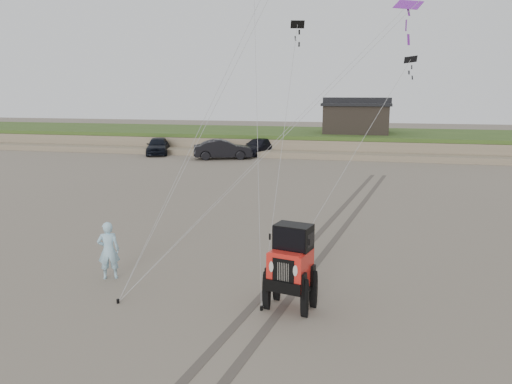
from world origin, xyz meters
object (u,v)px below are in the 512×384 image
at_px(cabin, 356,117).
at_px(jeep, 290,276).
at_px(truck_a, 158,146).
at_px(truck_c, 259,147).
at_px(man, 109,250).
at_px(truck_b, 223,149).

distance_m(cabin, jeep, 36.82).
bearing_deg(truck_a, truck_c, -8.07).
relative_size(truck_c, man, 2.78).
xyz_separation_m(truck_a, truck_b, (6.68, -1.64, 0.03)).
xyz_separation_m(truck_a, man, (11.14, -28.83, 0.12)).
distance_m(truck_b, jeep, 29.94).
bearing_deg(truck_b, truck_c, -56.26).
xyz_separation_m(cabin, truck_c, (-8.39, -5.35, -2.50)).
height_order(truck_a, truck_b, truck_b).
distance_m(truck_c, jeep, 32.38).
bearing_deg(truck_b, truck_a, 56.17).
relative_size(truck_a, truck_c, 0.91).
bearing_deg(truck_a, cabin, 3.47).
distance_m(truck_b, truck_c, 4.08).
relative_size(truck_c, jeep, 1.02).
xyz_separation_m(cabin, truck_b, (-10.80, -8.63, -2.42)).
distance_m(truck_b, man, 27.55).
distance_m(truck_a, truck_c, 9.23).
bearing_deg(truck_c, truck_a, -148.37).
height_order(cabin, man, cabin).
relative_size(cabin, jeep, 1.29).
height_order(truck_a, truck_c, truck_a).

